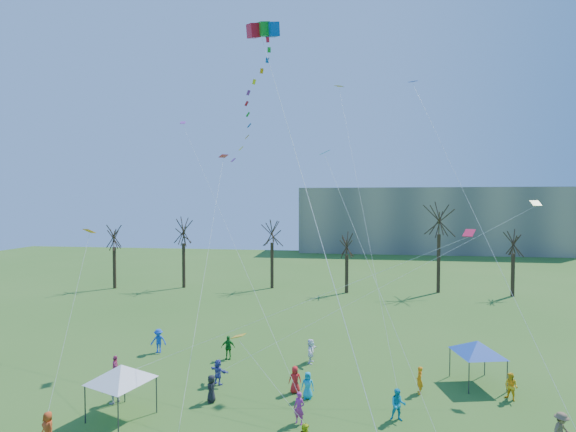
# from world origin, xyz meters

# --- Properties ---
(distant_building) EXTENTS (60.00, 14.00, 15.00)m
(distant_building) POSITION_xyz_m (22.00, 82.00, 7.50)
(distant_building) COLOR gray
(distant_building) RESTS_ON ground
(bare_tree_row) EXTENTS (68.36, 9.06, 11.84)m
(bare_tree_row) POSITION_xyz_m (2.92, 36.64, 7.00)
(bare_tree_row) COLOR black
(bare_tree_row) RESTS_ON ground
(big_box_kite) EXTENTS (4.54, 7.32, 24.27)m
(big_box_kite) POSITION_xyz_m (-3.03, 7.30, 17.73)
(big_box_kite) COLOR red
(big_box_kite) RESTS_ON ground
(canopy_tent_white) EXTENTS (3.69, 3.69, 2.94)m
(canopy_tent_white) POSITION_xyz_m (-9.84, 3.80, 2.49)
(canopy_tent_white) COLOR #3F3F44
(canopy_tent_white) RESTS_ON ground
(canopy_tent_blue) EXTENTS (3.69, 3.69, 2.83)m
(canopy_tent_blue) POSITION_xyz_m (10.67, 10.70, 2.40)
(canopy_tent_blue) COLOR #3F3F44
(canopy_tent_blue) RESTS_ON ground
(festival_crowd) EXTENTS (26.11, 13.71, 1.86)m
(festival_crowd) POSITION_xyz_m (-1.03, 6.76, 0.84)
(festival_crowd) COLOR #BE3F17
(festival_crowd) RESTS_ON ground
(small_kites_aloft) EXTENTS (29.16, 19.88, 30.69)m
(small_kites_aloft) POSITION_xyz_m (0.43, 12.11, 13.41)
(small_kites_aloft) COLOR orange
(small_kites_aloft) RESTS_ON ground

